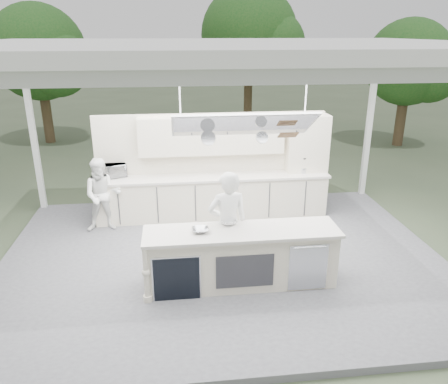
{
  "coord_description": "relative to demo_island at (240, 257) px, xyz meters",
  "views": [
    {
      "loc": [
        -0.81,
        -7.05,
        4.02
      ],
      "look_at": [
        0.07,
        0.4,
        1.24
      ],
      "focal_mm": 35.0,
      "sensor_mm": 36.0,
      "label": 1
    }
  ],
  "objects": [
    {
      "name": "ground",
      "position": [
        -0.18,
        0.91,
        -0.6
      ],
      "size": [
        90.0,
        90.0,
        0.0
      ],
      "primitive_type": "plane",
      "color": "#465339",
      "rests_on": "ground"
    },
    {
      "name": "stage_deck",
      "position": [
        -0.18,
        0.91,
        -0.54
      ],
      "size": [
        8.0,
        6.0,
        0.12
      ],
      "primitive_type": "cube",
      "color": "slate",
      "rests_on": "ground"
    },
    {
      "name": "tent",
      "position": [
        -0.18,
        0.9,
        3.11
      ],
      "size": [
        8.2,
        6.2,
        3.86
      ],
      "color": "white",
      "rests_on": "ground"
    },
    {
      "name": "demo_island",
      "position": [
        0.0,
        0.0,
        0.0
      ],
      "size": [
        3.1,
        0.79,
        0.95
      ],
      "color": "beige",
      "rests_on": "stage_deck"
    },
    {
      "name": "back_counter",
      "position": [
        -0.18,
        2.81,
        0.0
      ],
      "size": [
        5.08,
        0.72,
        0.95
      ],
      "color": "beige",
      "rests_on": "stage_deck"
    },
    {
      "name": "back_wall_unit",
      "position": [
        0.27,
        3.03,
        0.98
      ],
      "size": [
        5.05,
        0.48,
        2.25
      ],
      "color": "beige",
      "rests_on": "stage_deck"
    },
    {
      "name": "tree_cluster",
      "position": [
        -0.34,
        10.68,
        2.69
      ],
      "size": [
        19.55,
        9.4,
        5.85
      ],
      "color": "#433221",
      "rests_on": "ground"
    },
    {
      "name": "head_chef",
      "position": [
        -0.16,
        0.34,
        0.44
      ],
      "size": [
        0.72,
        0.52,
        1.82
      ],
      "primitive_type": "imported",
      "rotation": [
        0.0,
        0.0,
        3.27
      ],
      "color": "white",
      "rests_on": "stage_deck"
    },
    {
      "name": "sous_chef",
      "position": [
        -2.47,
        2.37,
        0.29
      ],
      "size": [
        0.79,
        0.64,
        1.53
      ],
      "primitive_type": "imported",
      "rotation": [
        0.0,
        0.0,
        0.08
      ],
      "color": "white",
      "rests_on": "stage_deck"
    },
    {
      "name": "toaster_oven",
      "position": [
        -2.3,
        2.98,
        0.62
      ],
      "size": [
        0.62,
        0.51,
        0.29
      ],
      "primitive_type": "imported",
      "rotation": [
        0.0,
        0.0,
        0.35
      ],
      "color": "silver",
      "rests_on": "back_counter"
    },
    {
      "name": "bowl_large",
      "position": [
        -0.63,
        0.02,
        0.51
      ],
      "size": [
        0.29,
        0.29,
        0.07
      ],
      "primitive_type": "imported",
      "rotation": [
        0.0,
        0.0,
        0.09
      ],
      "color": "#ADAEB4",
      "rests_on": "demo_island"
    },
    {
      "name": "bowl_small",
      "position": [
        -0.16,
        0.26,
        0.51
      ],
      "size": [
        0.26,
        0.26,
        0.08
      ],
      "primitive_type": "imported",
      "rotation": [
        0.0,
        0.0,
        0.09
      ],
      "color": "#B6B9BD",
      "rests_on": "demo_island"
    }
  ]
}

